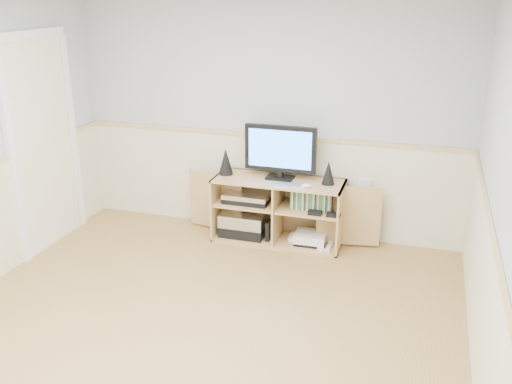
{
  "coord_description": "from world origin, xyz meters",
  "views": [
    {
      "loc": [
        1.53,
        -3.16,
        2.47
      ],
      "look_at": [
        0.19,
        1.2,
        0.8
      ],
      "focal_mm": 40.0,
      "sensor_mm": 36.0,
      "label": 1
    }
  ],
  "objects_px": {
    "media_cabinet": "(280,208)",
    "game_consoles": "(309,238)",
    "keyboard": "(289,185)",
    "monitor": "(280,150)"
  },
  "relations": [
    {
      "from": "media_cabinet",
      "to": "monitor",
      "type": "height_order",
      "value": "monitor"
    },
    {
      "from": "media_cabinet",
      "to": "game_consoles",
      "type": "xyz_separation_m",
      "value": [
        0.33,
        -0.07,
        -0.26
      ]
    },
    {
      "from": "media_cabinet",
      "to": "monitor",
      "type": "relative_size",
      "value": 2.83
    },
    {
      "from": "keyboard",
      "to": "game_consoles",
      "type": "height_order",
      "value": "keyboard"
    },
    {
      "from": "monitor",
      "to": "keyboard",
      "type": "xyz_separation_m",
      "value": [
        0.14,
        -0.19,
        -0.29
      ]
    },
    {
      "from": "media_cabinet",
      "to": "monitor",
      "type": "distance_m",
      "value": 0.61
    },
    {
      "from": "monitor",
      "to": "keyboard",
      "type": "distance_m",
      "value": 0.37
    },
    {
      "from": "media_cabinet",
      "to": "keyboard",
      "type": "relative_size",
      "value": 6.56
    },
    {
      "from": "keyboard",
      "to": "monitor",
      "type": "bearing_deg",
      "value": 118.9
    },
    {
      "from": "keyboard",
      "to": "game_consoles",
      "type": "distance_m",
      "value": 0.63
    }
  ]
}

